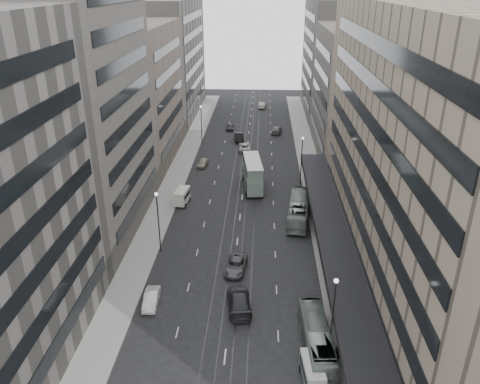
% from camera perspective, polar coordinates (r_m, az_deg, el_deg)
% --- Properties ---
extents(ground, '(220.00, 220.00, 0.00)m').
position_cam_1_polar(ground, '(50.44, -1.29, -14.70)').
color(ground, black).
rests_on(ground, ground).
extents(sidewalk_right, '(4.00, 125.00, 0.15)m').
position_cam_1_polar(sidewalk_right, '(83.32, 8.80, 1.74)').
color(sidewalk_right, gray).
rests_on(sidewalk_right, ground).
extents(sidewalk_left, '(4.00, 125.00, 0.15)m').
position_cam_1_polar(sidewalk_left, '(84.19, -7.67, 2.06)').
color(sidewalk_left, gray).
rests_on(sidewalk_left, ground).
extents(department_store, '(19.20, 60.00, 30.00)m').
position_cam_1_polar(department_store, '(53.23, 22.97, 3.96)').
color(department_store, '#7D6E5B').
rests_on(department_store, ground).
extents(building_right_mid, '(15.00, 28.00, 24.00)m').
position_cam_1_polar(building_right_mid, '(94.95, 14.29, 11.66)').
color(building_right_mid, '#433F3A').
rests_on(building_right_mid, ground).
extents(building_right_far, '(15.00, 32.00, 28.00)m').
position_cam_1_polar(building_right_far, '(123.69, 11.84, 15.68)').
color(building_right_far, slate).
rests_on(building_right_far, ground).
extents(building_left_b, '(15.00, 26.00, 34.00)m').
position_cam_1_polar(building_left_b, '(64.70, -19.83, 9.76)').
color(building_left_b, '#433F3A').
rests_on(building_left_b, ground).
extents(building_left_c, '(15.00, 28.00, 25.00)m').
position_cam_1_polar(building_left_c, '(90.56, -13.22, 11.49)').
color(building_left_c, '#66584F').
rests_on(building_left_c, ground).
extents(building_left_d, '(15.00, 38.00, 28.00)m').
position_cam_1_polar(building_left_d, '(121.83, -9.16, 15.74)').
color(building_left_d, slate).
rests_on(building_left_d, ground).
extents(lamp_right_near, '(0.44, 0.44, 8.32)m').
position_cam_1_polar(lamp_right_near, '(43.71, 11.33, -13.67)').
color(lamp_right_near, '#262628').
rests_on(lamp_right_near, ground).
extents(lamp_right_far, '(0.44, 0.44, 8.32)m').
position_cam_1_polar(lamp_right_far, '(78.93, 7.54, 4.52)').
color(lamp_right_far, '#262628').
rests_on(lamp_right_far, ground).
extents(lamp_left_near, '(0.44, 0.44, 8.32)m').
position_cam_1_polar(lamp_left_near, '(58.93, -9.97, -2.82)').
color(lamp_left_near, '#262628').
rests_on(lamp_left_near, ground).
extents(lamp_left_far, '(0.44, 0.44, 8.32)m').
position_cam_1_polar(lamp_left_far, '(98.53, -4.75, 8.69)').
color(lamp_left_far, '#262628').
rests_on(lamp_left_far, ground).
extents(bus_near, '(2.86, 9.96, 2.74)m').
position_cam_1_polar(bus_near, '(46.17, 9.34, -17.26)').
color(bus_near, gray).
rests_on(bus_near, ground).
extents(bus_far, '(3.95, 11.50, 3.14)m').
position_cam_1_polar(bus_far, '(68.15, 7.15, -2.12)').
color(bus_far, gray).
rests_on(bus_far, ground).
extents(double_decker, '(3.71, 9.43, 5.02)m').
position_cam_1_polar(double_decker, '(77.23, 1.56, 2.29)').
color(double_decker, slate).
rests_on(double_decker, ground).
extents(vw_microbus, '(2.11, 4.04, 2.10)m').
position_cam_1_polar(vw_microbus, '(43.48, 8.83, -20.80)').
color(vw_microbus, '#505557').
rests_on(vw_microbus, ground).
extents(panel_van, '(2.25, 3.98, 2.39)m').
position_cam_1_polar(panel_van, '(72.94, -7.08, -0.48)').
color(panel_van, silver).
rests_on(panel_van, ground).
extents(sedan_1, '(1.72, 4.25, 1.37)m').
position_cam_1_polar(sedan_1, '(52.25, -10.77, -12.67)').
color(sedan_1, silver).
rests_on(sedan_1, ground).
extents(sedan_2, '(2.88, 5.18, 1.37)m').
position_cam_1_polar(sedan_2, '(56.59, -0.51, -8.96)').
color(sedan_2, '#4E4E50').
rests_on(sedan_2, ground).
extents(sedan_3, '(3.16, 6.20, 1.72)m').
position_cam_1_polar(sedan_3, '(50.82, -0.13, -13.12)').
color(sedan_3, '#242426').
rests_on(sedan_3, ground).
extents(sedan_4, '(2.11, 4.11, 1.34)m').
position_cam_1_polar(sedan_4, '(87.75, -4.55, 3.57)').
color(sedan_4, '#A59E89').
rests_on(sedan_4, ground).
extents(sedan_5, '(2.29, 5.15, 1.64)m').
position_cam_1_polar(sedan_5, '(101.66, -0.11, 6.69)').
color(sedan_5, black).
rests_on(sedan_5, ground).
extents(sedan_6, '(2.72, 5.40, 1.47)m').
position_cam_1_polar(sedan_6, '(96.06, 0.58, 5.56)').
color(sedan_6, '#BBBBB7').
rests_on(sedan_6, ground).
extents(sedan_7, '(2.67, 5.33, 1.49)m').
position_cam_1_polar(sedan_7, '(107.60, 4.49, 7.58)').
color(sedan_7, '#5D5D5F').
rests_on(sedan_7, ground).
extents(sedan_8, '(1.79, 4.21, 1.42)m').
position_cam_1_polar(sedan_8, '(109.70, -1.23, 7.97)').
color(sedan_8, '#292A2C').
rests_on(sedan_8, ground).
extents(sedan_9, '(2.07, 4.94, 1.59)m').
position_cam_1_polar(sedan_9, '(129.49, 2.73, 10.56)').
color(sedan_9, beige).
rests_on(sedan_9, ground).
extents(pedestrian, '(0.73, 0.54, 1.86)m').
position_cam_1_polar(pedestrian, '(45.55, 11.75, -18.68)').
color(pedestrian, black).
rests_on(pedestrian, sidewalk_right).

